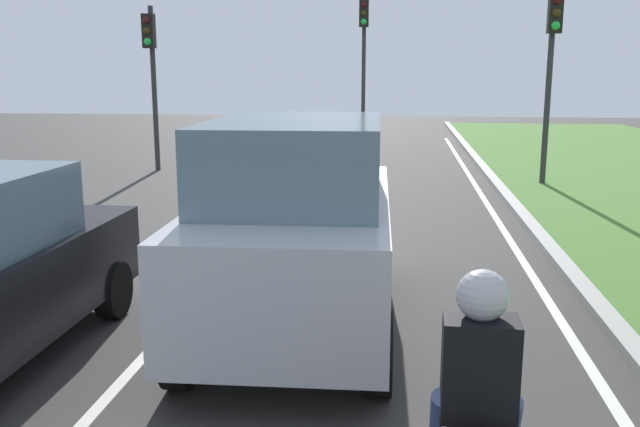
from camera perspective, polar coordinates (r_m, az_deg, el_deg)
The scene contains 9 objects.
ground_plane at distance 13.25m, azimuth -1.03°, elevation -0.22°, with size 60.00×60.00×0.00m, color #383533.
lane_line_center at distance 13.36m, azimuth -4.00°, elevation -0.13°, with size 0.12×32.00×0.01m, color silver.
lane_line_right_edge at distance 13.26m, azimuth 14.57°, elevation -0.58°, with size 0.12×32.00×0.01m, color silver.
curb_right at distance 13.33m, azimuth 16.72°, elevation -0.39°, with size 0.24×48.00×0.12m, color #9E9B93.
car_suv_ahead at distance 7.26m, azimuth -1.85°, elevation -0.89°, with size 2.09×4.56×2.28m.
rider_person at distance 3.88m, azimuth 13.09°, elevation -12.41°, with size 0.51×0.41×1.16m.
traffic_light_near_right at distance 17.37m, azimuth 18.75°, elevation 12.72°, with size 0.32×0.50×4.77m.
traffic_light_overhead_left at distance 19.63m, azimuth -13.87°, elevation 12.30°, with size 0.32×0.50×4.47m.
traffic_light_far_median at distance 24.55m, azimuth 3.66°, elevation 13.78°, with size 0.32×0.50×5.32m.
Camera 1 is at (1.77, 1.16, 2.76)m, focal length 38.44 mm.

